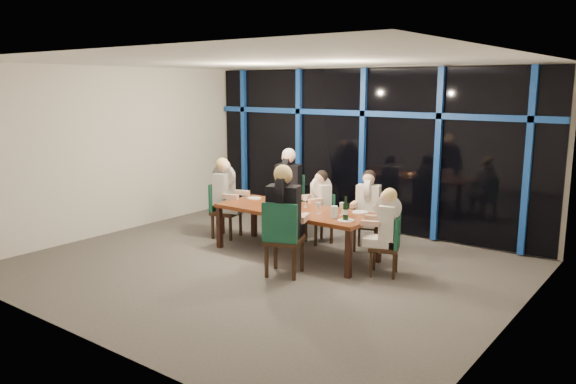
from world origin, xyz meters
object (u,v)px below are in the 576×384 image
object	(u,v)px
dining_table	(296,213)
diner_end_left	(226,186)
chair_far_right	(368,219)
diner_far_mid	(319,196)
diner_end_right	(385,219)
diner_far_right	(368,199)
chair_far_mid	(323,215)
chair_end_left	(222,207)
wine_bottle	(346,211)
diner_near_mid	(284,204)
chair_far_left	(289,201)
chair_end_right	(390,243)
chair_near_mid	(282,235)
diner_far_left	(288,179)
water_pitcher	(334,212)

from	to	relation	value
dining_table	diner_end_left	world-z (taller)	diner_end_left
dining_table	chair_far_right	size ratio (longest dim) A/B	2.89
diner_far_mid	diner_end_right	bearing A→B (deg)	-2.26
diner_far_right	diner_end_left	size ratio (longest dim) A/B	0.93
chair_far_mid	diner_far_mid	world-z (taller)	diner_far_mid
chair_end_left	wine_bottle	bearing A→B (deg)	-108.80
diner_near_mid	chair_far_left	bearing A→B (deg)	-74.91
diner_end_left	diner_near_mid	xyz separation A→B (m)	(2.04, -0.97, 0.11)
diner_near_mid	wine_bottle	bearing A→B (deg)	-151.46
diner_far_right	diner_end_left	distance (m)	2.52
chair_far_left	diner_far_mid	world-z (taller)	diner_far_mid
diner_far_right	dining_table	bearing A→B (deg)	-147.56
diner_end_left	diner_near_mid	distance (m)	2.26
chair_end_right	diner_near_mid	world-z (taller)	diner_near_mid
chair_near_mid	diner_near_mid	world-z (taller)	diner_near_mid
diner_far_left	diner_near_mid	xyz separation A→B (m)	(1.32, -1.83, 0.02)
chair_end_right	water_pitcher	world-z (taller)	water_pitcher
chair_far_left	wine_bottle	size ratio (longest dim) A/B	2.97
chair_far_right	wine_bottle	bearing A→B (deg)	-93.94
dining_table	diner_end_right	bearing A→B (deg)	-0.97
diner_far_right	diner_near_mid	xyz separation A→B (m)	(-0.35, -1.78, 0.17)
diner_far_mid	diner_end_right	distance (m)	1.87
chair_far_left	chair_end_left	xyz separation A→B (m)	(-0.77, -0.96, -0.05)
chair_far_right	diner_far_left	xyz separation A→B (m)	(-1.64, -0.02, 0.51)
chair_near_mid	diner_end_right	distance (m)	1.46
chair_far_mid	chair_end_right	size ratio (longest dim) A/B	0.99
diner_far_left	diner_near_mid	size ratio (longest dim) A/B	0.98
diner_far_mid	chair_end_left	bearing A→B (deg)	-131.37
dining_table	chair_far_mid	distance (m)	0.90
chair_far_right	chair_end_right	world-z (taller)	chair_far_right
diner_far_right	chair_end_right	bearing A→B (deg)	-63.36
diner_near_mid	chair_near_mid	bearing A→B (deg)	90.00
chair_end_right	chair_end_left	bearing A→B (deg)	-111.35
diner_end_right	wine_bottle	distance (m)	0.58
chair_far_mid	diner_near_mid	world-z (taller)	diner_near_mid
chair_end_left	diner_near_mid	bearing A→B (deg)	-127.11
diner_end_left	wine_bottle	size ratio (longest dim) A/B	2.64
diner_end_right	wine_bottle	size ratio (longest dim) A/B	2.35
dining_table	chair_near_mid	bearing A→B (deg)	-63.80
chair_far_mid	diner_far_mid	xyz separation A→B (m)	(-0.03, -0.07, 0.34)
diner_end_right	wine_bottle	world-z (taller)	diner_end_right
diner_far_right	wine_bottle	distance (m)	1.14
chair_far_right	diner_end_right	size ratio (longest dim) A/B	1.07
diner_near_mid	diner_far_mid	bearing A→B (deg)	-92.35
dining_table	wine_bottle	size ratio (longest dim) A/B	7.28
chair_far_mid	wine_bottle	xyz separation A→B (m)	(1.10, -1.07, 0.41)
chair_far_right	diner_far_right	world-z (taller)	diner_far_right
diner_end_left	chair_end_left	bearing A→B (deg)	90.00
chair_far_left	diner_near_mid	xyz separation A→B (m)	(1.34, -1.91, 0.44)
diner_far_left	diner_end_right	world-z (taller)	diner_far_left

